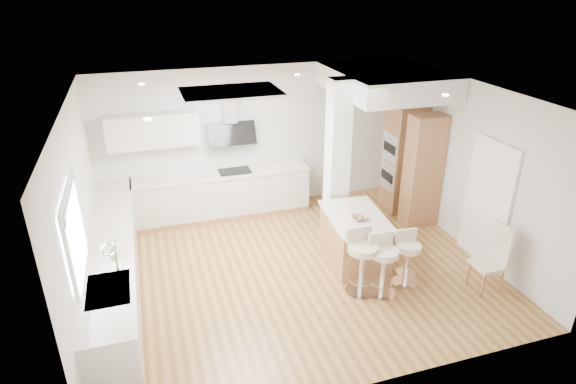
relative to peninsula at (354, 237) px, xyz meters
name	(u,v)px	position (x,y,z in m)	size (l,w,h in m)	color
ground	(296,269)	(-1.00, 0.00, -0.41)	(6.00, 6.00, 0.00)	#AA783F
ceiling	(296,269)	(-1.00, 0.00, -0.41)	(6.00, 5.00, 0.02)	white
wall_back	(256,139)	(-1.00, 2.50, 0.99)	(6.00, 0.04, 2.80)	silver
wall_left	(80,218)	(-4.00, 0.00, 0.99)	(0.04, 5.00, 2.80)	silver
wall_right	(469,167)	(2.00, 0.00, 0.99)	(0.04, 5.00, 2.80)	silver
skylight	(232,93)	(-1.79, 0.60, 2.36)	(4.10, 2.10, 0.06)	white
window_left	(73,230)	(-3.96, -0.90, 1.28)	(0.06, 1.28, 1.07)	white
doorway_right	(487,204)	(1.97, -0.60, 0.59)	(0.05, 1.00, 2.10)	#463D37
counter_left	(115,265)	(-3.70, 0.23, 0.05)	(0.63, 4.50, 1.35)	#B47C4D
counter_back	(213,183)	(-1.91, 2.22, 0.28)	(3.62, 0.63, 2.50)	#B47C4D
pillar	(337,160)	(0.05, 0.95, 0.99)	(0.35, 0.35, 2.80)	white
soffit	(386,81)	(1.10, 1.40, 2.19)	(1.78, 2.20, 0.40)	white
oven_column	(410,163)	(1.68, 1.23, 0.64)	(0.63, 1.21, 2.10)	#B47C4D
peninsula	(354,237)	(0.00, 0.00, 0.00)	(1.00, 1.41, 0.88)	#B47C4D
bar_stool_a	(362,259)	(-0.28, -0.84, 0.16)	(0.46, 0.46, 1.02)	white
bar_stool_b	(383,262)	(0.00, -0.97, 0.13)	(0.45, 0.45, 0.96)	white
bar_stool_c	(407,255)	(0.47, -0.84, 0.07)	(0.43, 0.43, 0.86)	white
dining_chair	(494,256)	(1.61, -1.34, 0.15)	(0.41, 0.41, 1.06)	beige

